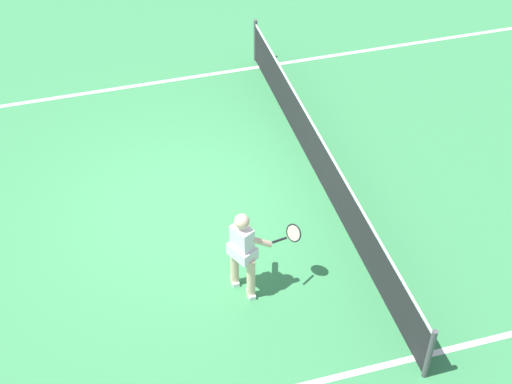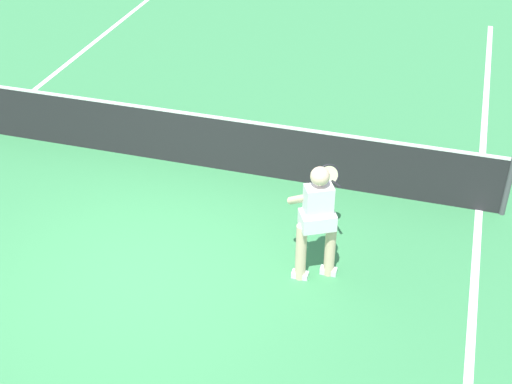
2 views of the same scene
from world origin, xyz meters
name	(u,v)px [view 1 (image 1 of 2)]	position (x,y,z in m)	size (l,w,h in m)	color
ground_plane	(181,208)	(0.00, 0.00, 0.00)	(28.05, 28.05, 0.00)	#38844C
sideline_left_marking	(143,85)	(-3.95, 0.00, 0.00)	(0.10, 19.58, 0.01)	white
court_net	(322,162)	(0.00, 2.54, 0.45)	(8.59, 0.08, 0.97)	#4C4C51
tennis_player	(244,250)	(2.06, 0.58, 0.85)	(0.68, 1.13, 1.55)	beige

